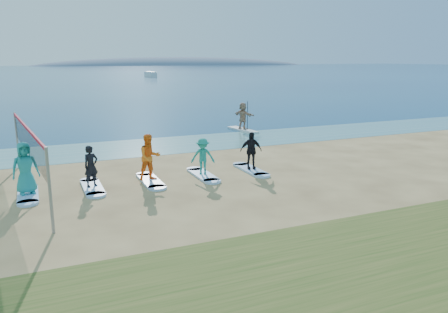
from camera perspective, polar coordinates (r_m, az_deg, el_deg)
name	(u,v)px	position (r m, az deg, el deg)	size (l,w,h in m)	color
ground	(237,199)	(15.46, 1.70, -5.60)	(600.00, 600.00, 0.00)	tan
shallow_water	(158,146)	(25.06, -8.59, 1.41)	(600.00, 600.00, 0.00)	teal
ocean	(49,72)	(173.45, -21.84, 10.21)	(600.00, 600.00, 0.00)	navy
island_ridge	(180,65)	(329.27, -5.77, 11.80)	(220.00, 56.00, 18.00)	slate
volleyball_net	(28,142)	(17.33, -24.24, 1.78)	(1.12, 9.03, 2.50)	gray
paddleboard	(243,130)	(30.02, 2.46, 3.50)	(0.70, 3.00, 0.12)	silver
paddleboarder	(243,116)	(29.89, 2.48, 5.33)	(1.68, 0.53, 1.81)	tan
boat_offshore_b	(151,77)	(118.03, -9.56, 10.17)	(1.75, 6.07, 1.45)	silver
surfboard_0	(28,195)	(17.35, -24.24, -4.55)	(0.70, 2.20, 0.09)	#A4CEFF
student_0	(25,168)	(17.10, -24.53, -1.38)	(0.92, 0.60, 1.89)	teal
surfboard_1	(92,187)	(17.43, -16.81, -3.87)	(0.70, 2.20, 0.09)	#A4CEFF
student_1	(91,166)	(17.22, -16.98, -1.21)	(0.57, 0.38, 1.58)	black
surfboard_2	(151,181)	(17.81, -9.58, -3.15)	(0.70, 2.20, 0.09)	#A4CEFF
student_2	(150,157)	(17.57, -9.69, -0.10)	(0.90, 0.70, 1.85)	orange
surfboard_3	(203,175)	(18.45, -2.76, -2.42)	(0.70, 2.20, 0.09)	#A4CEFF
student_3	(203,156)	(18.26, -2.79, 0.03)	(0.99, 0.57, 1.53)	teal
surfboard_4	(251,170)	(19.34, 3.51, -1.72)	(0.70, 2.20, 0.09)	#A4CEFF
student_4	(251,150)	(19.14, 3.54, 0.79)	(0.96, 0.40, 1.64)	black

